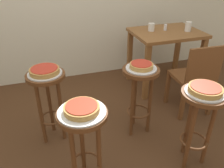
# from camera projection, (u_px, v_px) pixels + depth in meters

# --- Properties ---
(ground_plane) EXTENTS (6.00, 6.00, 0.00)m
(ground_plane) POSITION_uv_depth(u_px,v_px,m) (105.00, 146.00, 2.27)
(ground_plane) COLOR #4C2D19
(stool_foreground) EXTENTS (0.35, 0.35, 0.72)m
(stool_foreground) POSITION_uv_depth(u_px,v_px,m) (200.00, 114.00, 1.87)
(stool_foreground) COLOR #5B3319
(stool_foreground) RESTS_ON ground_plane
(serving_plate_foreground) EXTENTS (0.30, 0.30, 0.01)m
(serving_plate_foreground) POSITION_uv_depth(u_px,v_px,m) (205.00, 92.00, 1.76)
(serving_plate_foreground) COLOR silver
(serving_plate_foreground) RESTS_ON stool_foreground
(pizza_foreground) EXTENTS (0.26, 0.26, 0.05)m
(pizza_foreground) POSITION_uv_depth(u_px,v_px,m) (205.00, 89.00, 1.75)
(pizza_foreground) COLOR #B78442
(pizza_foreground) RESTS_ON serving_plate_foreground
(stool_middle) EXTENTS (0.35, 0.35, 0.72)m
(stool_middle) POSITION_uv_depth(u_px,v_px,m) (84.00, 135.00, 1.65)
(stool_middle) COLOR #5B3319
(stool_middle) RESTS_ON ground_plane
(serving_plate_middle) EXTENTS (0.33, 0.33, 0.01)m
(serving_plate_middle) POSITION_uv_depth(u_px,v_px,m) (82.00, 112.00, 1.54)
(serving_plate_middle) COLOR silver
(serving_plate_middle) RESTS_ON stool_middle
(pizza_middle) EXTENTS (0.24, 0.24, 0.05)m
(pizza_middle) POSITION_uv_depth(u_px,v_px,m) (82.00, 108.00, 1.53)
(pizza_middle) COLOR #B78442
(pizza_middle) RESTS_ON serving_plate_middle
(stool_leftside) EXTENTS (0.35, 0.35, 0.72)m
(stool_leftside) POSITION_uv_depth(u_px,v_px,m) (140.00, 88.00, 2.23)
(stool_leftside) COLOR #5B3319
(stool_leftside) RESTS_ON ground_plane
(serving_plate_leftside) EXTENTS (0.29, 0.29, 0.01)m
(serving_plate_leftside) POSITION_uv_depth(u_px,v_px,m) (141.00, 68.00, 2.13)
(serving_plate_leftside) COLOR silver
(serving_plate_leftside) RESTS_ON stool_leftside
(pizza_leftside) EXTENTS (0.22, 0.22, 0.05)m
(pizza_leftside) POSITION_uv_depth(u_px,v_px,m) (141.00, 65.00, 2.12)
(pizza_leftside) COLOR tan
(pizza_leftside) RESTS_ON serving_plate_leftside
(stool_rear) EXTENTS (0.35, 0.35, 0.72)m
(stool_rear) POSITION_uv_depth(u_px,v_px,m) (48.00, 93.00, 2.14)
(stool_rear) COLOR #5B3319
(stool_rear) RESTS_ON ground_plane
(serving_plate_rear) EXTENTS (0.30, 0.30, 0.01)m
(serving_plate_rear) POSITION_uv_depth(u_px,v_px,m) (45.00, 73.00, 2.04)
(serving_plate_rear) COLOR silver
(serving_plate_rear) RESTS_ON stool_rear
(pizza_rear) EXTENTS (0.26, 0.26, 0.05)m
(pizza_rear) POSITION_uv_depth(u_px,v_px,m) (44.00, 70.00, 2.03)
(pizza_rear) COLOR #B78442
(pizza_rear) RESTS_ON serving_plate_rear
(dining_table) EXTENTS (0.88, 0.67, 0.78)m
(dining_table) POSITION_uv_depth(u_px,v_px,m) (166.00, 42.00, 3.05)
(dining_table) COLOR brown
(dining_table) RESTS_ON ground_plane
(cup_near_edge) EXTENTS (0.08, 0.08, 0.12)m
(cup_near_edge) POSITION_uv_depth(u_px,v_px,m) (188.00, 27.00, 2.96)
(cup_near_edge) COLOR silver
(cup_near_edge) RESTS_ON dining_table
(cup_far_edge) EXTENTS (0.08, 0.08, 0.10)m
(cup_far_edge) POSITION_uv_depth(u_px,v_px,m) (151.00, 27.00, 2.97)
(cup_far_edge) COLOR silver
(cup_far_edge) RESTS_ON dining_table
(condiment_shaker) EXTENTS (0.04, 0.04, 0.08)m
(condiment_shaker) POSITION_uv_depth(u_px,v_px,m) (165.00, 27.00, 3.00)
(condiment_shaker) COLOR white
(condiment_shaker) RESTS_ON dining_table
(wooden_chair) EXTENTS (0.42, 0.42, 0.85)m
(wooden_chair) POSITION_uv_depth(u_px,v_px,m) (195.00, 77.00, 2.55)
(wooden_chair) COLOR brown
(wooden_chair) RESTS_ON ground_plane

